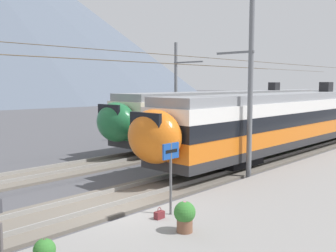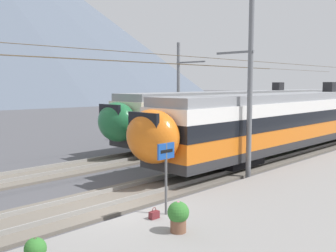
{
  "view_description": "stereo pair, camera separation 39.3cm",
  "coord_description": "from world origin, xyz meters",
  "px_view_note": "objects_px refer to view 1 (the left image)",
  "views": [
    {
      "loc": [
        -8.34,
        -9.89,
        4.44
      ],
      "look_at": [
        5.95,
        3.6,
        2.3
      ],
      "focal_mm": 41.81,
      "sensor_mm": 36.0,
      "label": 1
    },
    {
      "loc": [
        -8.07,
        -10.17,
        4.44
      ],
      "look_at": [
        5.95,
        3.6,
        2.3
      ],
      "focal_mm": 41.81,
      "sensor_mm": 36.0,
      "label": 2
    }
  ],
  "objects_px": {
    "handbag_near_sign": "(159,215)",
    "potted_plant_platform_edge": "(45,252)",
    "catenary_mast_mid": "(248,86)",
    "train_far_track": "(245,111)",
    "catenary_mast_far_side": "(178,90)",
    "potted_plant_by_shelter": "(185,215)",
    "train_near_platform": "(297,117)",
    "platform_sign": "(171,162)"
  },
  "relations": [
    {
      "from": "catenary_mast_mid",
      "to": "platform_sign",
      "type": "xyz_separation_m",
      "value": [
        -6.8,
        -1.46,
        -2.35
      ]
    },
    {
      "from": "catenary_mast_far_side",
      "to": "potted_plant_by_shelter",
      "type": "xyz_separation_m",
      "value": [
        -13.59,
        -12.49,
        -3.17
      ]
    },
    {
      "from": "train_far_track",
      "to": "potted_plant_platform_edge",
      "type": "xyz_separation_m",
      "value": [
        -23.26,
        -9.44,
        -1.56
      ]
    },
    {
      "from": "catenary_mast_mid",
      "to": "handbag_near_sign",
      "type": "xyz_separation_m",
      "value": [
        -7.34,
        -1.48,
        -3.92
      ]
    },
    {
      "from": "train_far_track",
      "to": "train_near_platform",
      "type": "bearing_deg",
      "value": -117.61
    },
    {
      "from": "catenary_mast_mid",
      "to": "potted_plant_platform_edge",
      "type": "height_order",
      "value": "catenary_mast_mid"
    },
    {
      "from": "potted_plant_by_shelter",
      "to": "train_near_platform",
      "type": "bearing_deg",
      "value": 15.05
    },
    {
      "from": "catenary_mast_mid",
      "to": "potted_plant_by_shelter",
      "type": "bearing_deg",
      "value": -160.08
    },
    {
      "from": "train_near_platform",
      "to": "train_far_track",
      "type": "relative_size",
      "value": 0.98
    },
    {
      "from": "catenary_mast_mid",
      "to": "catenary_mast_far_side",
      "type": "relative_size",
      "value": 1.0
    },
    {
      "from": "train_near_platform",
      "to": "platform_sign",
      "type": "relative_size",
      "value": 12.14
    },
    {
      "from": "catenary_mast_mid",
      "to": "handbag_near_sign",
      "type": "relative_size",
      "value": 119.93
    },
    {
      "from": "train_far_track",
      "to": "platform_sign",
      "type": "bearing_deg",
      "value": -154.2
    },
    {
      "from": "catenary_mast_far_side",
      "to": "handbag_near_sign",
      "type": "height_order",
      "value": "catenary_mast_far_side"
    },
    {
      "from": "platform_sign",
      "to": "potted_plant_platform_edge",
      "type": "xyz_separation_m",
      "value": [
        -4.65,
        -0.45,
        -1.3
      ]
    },
    {
      "from": "train_far_track",
      "to": "catenary_mast_mid",
      "type": "distance_m",
      "value": 14.16
    },
    {
      "from": "train_near_platform",
      "to": "catenary_mast_far_side",
      "type": "distance_m",
      "value": 8.72
    },
    {
      "from": "handbag_near_sign",
      "to": "potted_plant_platform_edge",
      "type": "xyz_separation_m",
      "value": [
        -4.11,
        -0.43,
        0.26
      ]
    },
    {
      "from": "catenary_mast_far_side",
      "to": "potted_plant_by_shelter",
      "type": "distance_m",
      "value": 18.73
    },
    {
      "from": "train_near_platform",
      "to": "potted_plant_by_shelter",
      "type": "distance_m",
      "value": 16.99
    },
    {
      "from": "potted_plant_platform_edge",
      "to": "train_near_platform",
      "type": "bearing_deg",
      "value": 9.96
    },
    {
      "from": "platform_sign",
      "to": "handbag_near_sign",
      "type": "height_order",
      "value": "platform_sign"
    },
    {
      "from": "train_near_platform",
      "to": "potted_plant_platform_edge",
      "type": "height_order",
      "value": "train_near_platform"
    },
    {
      "from": "train_far_track",
      "to": "catenary_mast_far_side",
      "type": "distance_m",
      "value": 6.47
    },
    {
      "from": "potted_plant_by_shelter",
      "to": "catenary_mast_far_side",
      "type": "bearing_deg",
      "value": 42.57
    },
    {
      "from": "train_near_platform",
      "to": "catenary_mast_mid",
      "type": "xyz_separation_m",
      "value": [
        -8.72,
        -1.63,
        2.09
      ]
    },
    {
      "from": "handbag_near_sign",
      "to": "catenary_mast_far_side",
      "type": "bearing_deg",
      "value": 40.09
    },
    {
      "from": "train_far_track",
      "to": "potted_plant_by_shelter",
      "type": "xyz_separation_m",
      "value": [
        -19.43,
        -10.3,
        -1.44
      ]
    },
    {
      "from": "catenary_mast_mid",
      "to": "handbag_near_sign",
      "type": "height_order",
      "value": "catenary_mast_mid"
    },
    {
      "from": "potted_plant_platform_edge",
      "to": "potted_plant_by_shelter",
      "type": "xyz_separation_m",
      "value": [
        3.83,
        -0.85,
        0.12
      ]
    },
    {
      "from": "platform_sign",
      "to": "train_near_platform",
      "type": "bearing_deg",
      "value": 11.27
    },
    {
      "from": "handbag_near_sign",
      "to": "potted_plant_by_shelter",
      "type": "distance_m",
      "value": 1.37
    },
    {
      "from": "train_far_track",
      "to": "platform_sign",
      "type": "height_order",
      "value": "train_far_track"
    },
    {
      "from": "train_far_track",
      "to": "potted_plant_by_shelter",
      "type": "height_order",
      "value": "train_far_track"
    },
    {
      "from": "catenary_mast_mid",
      "to": "catenary_mast_far_side",
      "type": "bearing_deg",
      "value": 58.46
    },
    {
      "from": "train_near_platform",
      "to": "handbag_near_sign",
      "type": "bearing_deg",
      "value": -169.03
    },
    {
      "from": "train_near_platform",
      "to": "train_far_track",
      "type": "bearing_deg",
      "value": 62.39
    },
    {
      "from": "platform_sign",
      "to": "potted_plant_by_shelter",
      "type": "distance_m",
      "value": 1.94
    },
    {
      "from": "train_far_track",
      "to": "potted_plant_platform_edge",
      "type": "bearing_deg",
      "value": -157.9
    },
    {
      "from": "catenary_mast_far_side",
      "to": "handbag_near_sign",
      "type": "distance_m",
      "value": 17.76
    },
    {
      "from": "catenary_mast_mid",
      "to": "potted_plant_platform_edge",
      "type": "xyz_separation_m",
      "value": [
        -11.45,
        -1.91,
        -3.65
      ]
    },
    {
      "from": "handbag_near_sign",
      "to": "platform_sign",
      "type": "bearing_deg",
      "value": 2.04
    }
  ]
}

